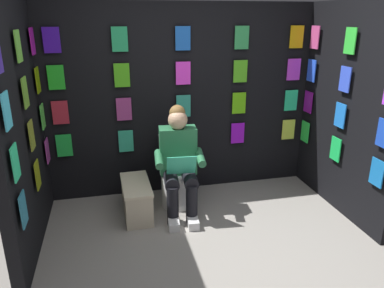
# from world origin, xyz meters

# --- Properties ---
(ground_plane) EXTENTS (30.00, 30.00, 0.00)m
(ground_plane) POSITION_xyz_m (0.00, 0.00, 0.00)
(ground_plane) COLOR gray
(display_wall_back) EXTENTS (3.26, 0.14, 2.24)m
(display_wall_back) POSITION_xyz_m (0.00, -1.72, 1.12)
(display_wall_back) COLOR black
(display_wall_back) RESTS_ON ground
(display_wall_left) EXTENTS (0.14, 1.67, 2.24)m
(display_wall_left) POSITION_xyz_m (-1.63, -0.83, 1.12)
(display_wall_left) COLOR black
(display_wall_left) RESTS_ON ground
(display_wall_right) EXTENTS (0.14, 1.67, 2.24)m
(display_wall_right) POSITION_xyz_m (1.63, -0.83, 1.12)
(display_wall_right) COLOR black
(display_wall_right) RESTS_ON ground
(toilet) EXTENTS (0.42, 0.57, 0.77)m
(toilet) POSITION_xyz_m (0.15, -1.32, 0.33)
(toilet) COLOR white
(toilet) RESTS_ON ground
(person_reading) EXTENTS (0.55, 0.71, 1.19)m
(person_reading) POSITION_xyz_m (0.16, -1.10, 0.60)
(person_reading) COLOR #286B42
(person_reading) RESTS_ON ground
(comic_longbox_near) EXTENTS (0.31, 0.66, 0.38)m
(comic_longbox_near) POSITION_xyz_m (0.64, -1.12, 0.19)
(comic_longbox_near) COLOR beige
(comic_longbox_near) RESTS_ON ground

